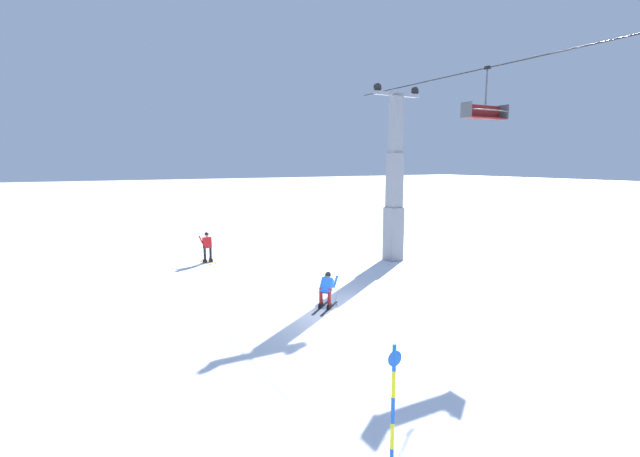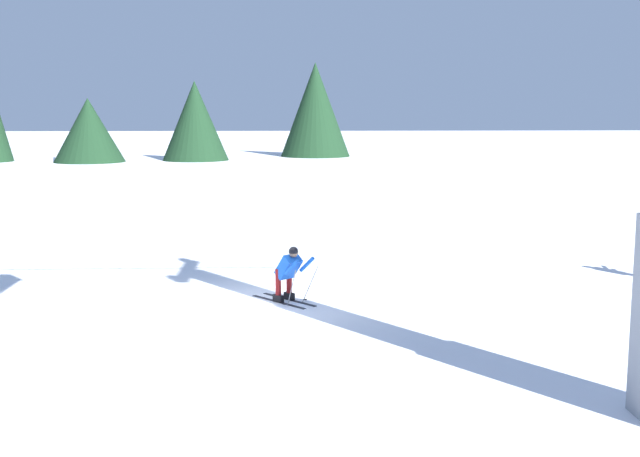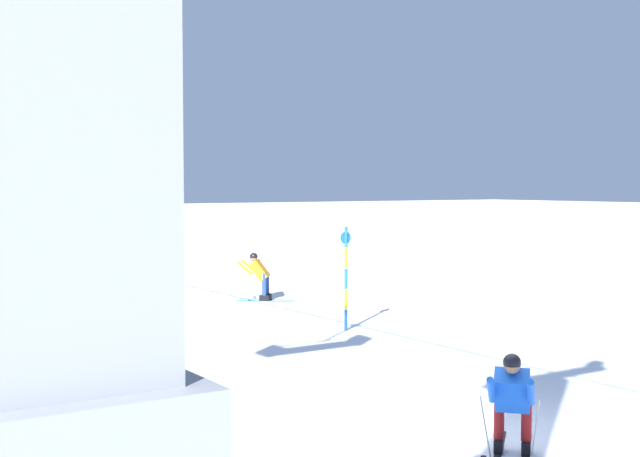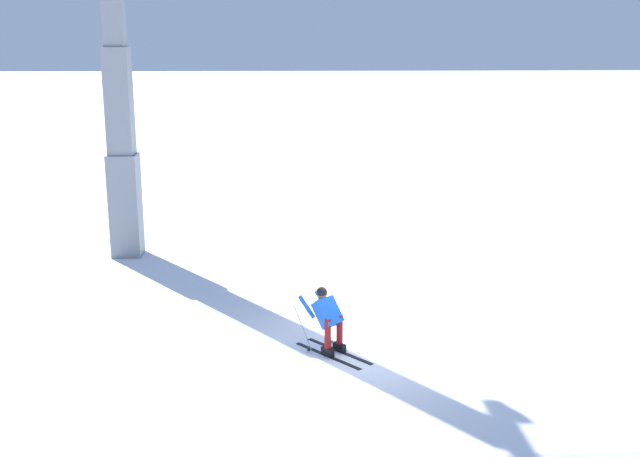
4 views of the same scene
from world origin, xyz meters
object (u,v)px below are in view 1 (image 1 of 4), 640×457
Objects in this scene: skier_carving_main at (327,288)px; skier_distant_uphill at (207,245)px; lift_tower_near at (394,190)px; trail_marker_pole at (393,406)px; chairlift_seat_nearest at (484,112)px.

skier_distant_uphill is (-9.80, -1.90, 0.21)m from skier_carving_main.
lift_tower_near is 3.94× the size of trail_marker_pole.
skier_carving_main is at bearing 10.99° from skier_distant_uphill.
skier_distant_uphill is at bearing 174.93° from trail_marker_pole.
chairlift_seat_nearest is 15.27m from skier_distant_uphill.
trail_marker_pole is (13.98, -10.80, -2.61)m from lift_tower_near.
skier_carving_main is 0.98× the size of skier_distant_uphill.
trail_marker_pole reaches higher than skier_carving_main.
lift_tower_near is 4.21× the size of chairlift_seat_nearest.
chairlift_seat_nearest reaches higher than trail_marker_pole.
trail_marker_pole is (8.58, -3.53, 0.54)m from skier_carving_main.
chairlift_seat_nearest is at bearing 126.79° from trail_marker_pole.
lift_tower_near is 5.61× the size of skier_distant_uphill.
chairlift_seat_nearest reaches higher than skier_distant_uphill.
skier_carving_main is 9.58m from lift_tower_near.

